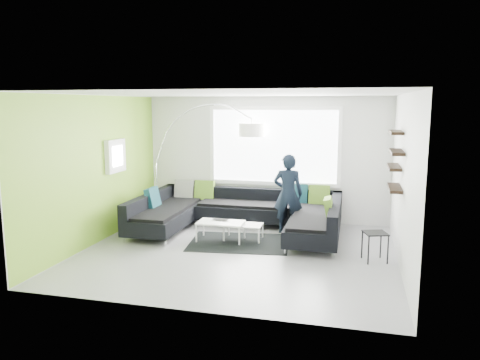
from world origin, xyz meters
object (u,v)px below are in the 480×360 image
at_px(side_table, 375,247).
at_px(coffee_table, 232,231).
at_px(laptop, 220,220).
at_px(sectional_sofa, 238,215).
at_px(person, 288,194).
at_px(arc_lamp, 156,163).

bearing_deg(side_table, coffee_table, 167.26).
bearing_deg(coffee_table, laptop, 179.77).
bearing_deg(sectional_sofa, person, 17.39).
bearing_deg(person, coffee_table, 36.13).
distance_m(arc_lamp, person, 3.10).
height_order(arc_lamp, person, arc_lamp).
distance_m(side_table, person, 2.27).
bearing_deg(sectional_sofa, arc_lamp, 162.84).
bearing_deg(side_table, arc_lamp, 160.01).
relative_size(side_table, person, 0.31).
xyz_separation_m(arc_lamp, laptop, (1.82, -1.12, -0.93)).
distance_m(arc_lamp, side_table, 5.14).
xyz_separation_m(person, laptop, (-1.22, -0.82, -0.43)).
distance_m(coffee_table, person, 1.41).
bearing_deg(sectional_sofa, coffee_table, -90.20).
height_order(sectional_sofa, laptop, sectional_sofa).
height_order(sectional_sofa, person, person).
height_order(coffee_table, person, person).
relative_size(sectional_sofa, side_table, 8.16).
height_order(side_table, person, person).
height_order(person, laptop, person).
distance_m(sectional_sofa, person, 1.10).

